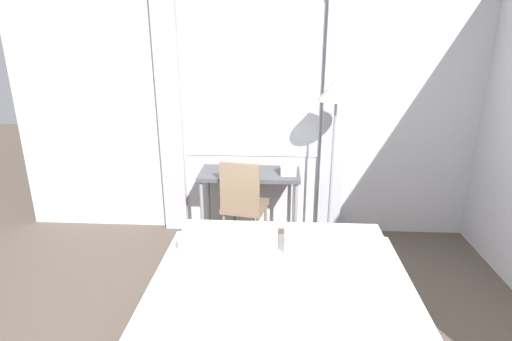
{
  "coord_description": "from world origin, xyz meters",
  "views": [
    {
      "loc": [
        0.15,
        -1.38,
        2.04
      ],
      "look_at": [
        -0.05,
        1.99,
        0.91
      ],
      "focal_mm": 28.0,
      "sensor_mm": 36.0,
      "label": 1
    }
  ],
  "objects_px": {
    "desk": "(250,180)",
    "book": "(245,170)",
    "standing_lamp": "(336,104)",
    "telephone": "(288,169)",
    "desk_chair": "(243,201)"
  },
  "relations": [
    {
      "from": "desk",
      "to": "standing_lamp",
      "type": "distance_m",
      "value": 1.13
    },
    {
      "from": "telephone",
      "to": "book",
      "type": "distance_m",
      "value": 0.44
    },
    {
      "from": "book",
      "to": "standing_lamp",
      "type": "bearing_deg",
      "value": -10.54
    },
    {
      "from": "desk_chair",
      "to": "telephone",
      "type": "distance_m",
      "value": 0.54
    },
    {
      "from": "telephone",
      "to": "book",
      "type": "bearing_deg",
      "value": 171.75
    },
    {
      "from": "standing_lamp",
      "to": "book",
      "type": "relative_size",
      "value": 8.16
    },
    {
      "from": "desk_chair",
      "to": "book",
      "type": "xyz_separation_m",
      "value": [
        0.0,
        0.23,
        0.24
      ]
    },
    {
      "from": "desk_chair",
      "to": "book",
      "type": "distance_m",
      "value": 0.33
    },
    {
      "from": "desk",
      "to": "telephone",
      "type": "bearing_deg",
      "value": -5.77
    },
    {
      "from": "desk",
      "to": "standing_lamp",
      "type": "bearing_deg",
      "value": -9.5
    },
    {
      "from": "desk",
      "to": "book",
      "type": "bearing_deg",
      "value": 153.87
    },
    {
      "from": "desk",
      "to": "book",
      "type": "height_order",
      "value": "book"
    },
    {
      "from": "desk",
      "to": "desk_chair",
      "type": "bearing_deg",
      "value": -103.9
    },
    {
      "from": "standing_lamp",
      "to": "telephone",
      "type": "xyz_separation_m",
      "value": [
        -0.41,
        0.09,
        -0.66
      ]
    },
    {
      "from": "standing_lamp",
      "to": "desk",
      "type": "bearing_deg",
      "value": 170.5
    }
  ]
}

